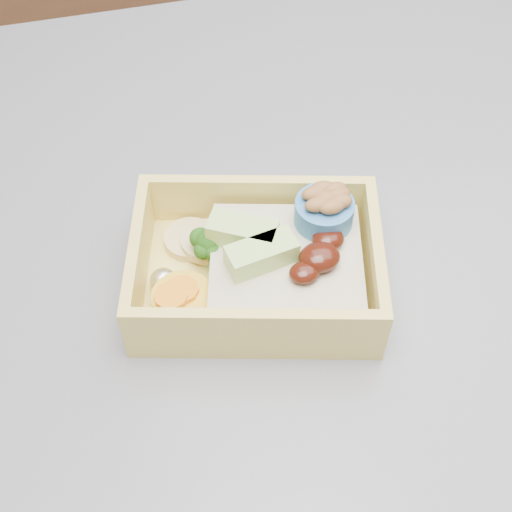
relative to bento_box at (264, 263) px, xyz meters
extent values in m
cube|color=#3B3B40|center=(0.07, -0.06, -0.04)|extent=(1.24, 0.84, 0.04)
cube|color=#DFC75C|center=(-0.01, 0.00, -0.02)|extent=(0.19, 0.16, 0.01)
cube|color=#DFC75C|center=(0.01, 0.05, 0.01)|extent=(0.16, 0.05, 0.04)
cube|color=#DFC75C|center=(-0.02, -0.05, 0.01)|extent=(0.16, 0.05, 0.04)
cube|color=#DFC75C|center=(0.07, -0.02, 0.01)|extent=(0.03, 0.10, 0.04)
cube|color=#DFC75C|center=(-0.08, 0.02, 0.01)|extent=(0.03, 0.10, 0.04)
cube|color=tan|center=(0.01, -0.01, 0.00)|extent=(0.12, 0.11, 0.03)
ellipsoid|color=#320E07|center=(0.03, -0.02, 0.02)|extent=(0.03, 0.03, 0.02)
ellipsoid|color=#320E07|center=(0.04, 0.00, 0.02)|extent=(0.03, 0.02, 0.01)
ellipsoid|color=#320E07|center=(0.02, -0.03, 0.02)|extent=(0.02, 0.02, 0.01)
cube|color=#AAD26E|center=(0.00, -0.01, 0.02)|extent=(0.05, 0.03, 0.02)
cube|color=#AAD26E|center=(-0.01, 0.01, 0.02)|extent=(0.05, 0.04, 0.02)
cylinder|color=#729B53|center=(-0.03, 0.02, -0.01)|extent=(0.01, 0.01, 0.01)
sphere|color=#205212|center=(-0.03, 0.02, 0.01)|extent=(0.02, 0.02, 0.02)
sphere|color=#205212|center=(-0.03, 0.02, 0.01)|extent=(0.01, 0.01, 0.01)
sphere|color=#205212|center=(-0.04, 0.03, 0.01)|extent=(0.01, 0.01, 0.01)
sphere|color=#205212|center=(-0.03, 0.01, 0.01)|extent=(0.01, 0.01, 0.01)
sphere|color=#205212|center=(-0.04, 0.02, 0.01)|extent=(0.01, 0.01, 0.01)
sphere|color=#205212|center=(-0.03, 0.03, 0.01)|extent=(0.01, 0.01, 0.01)
cylinder|color=gold|center=(-0.06, -0.02, 0.00)|extent=(0.04, 0.04, 0.02)
cylinder|color=orange|center=(-0.06, -0.01, 0.01)|extent=(0.02, 0.02, 0.00)
cylinder|color=orange|center=(-0.07, -0.02, 0.01)|extent=(0.02, 0.02, 0.00)
cylinder|color=tan|center=(-0.04, 0.04, -0.01)|extent=(0.04, 0.04, 0.01)
cylinder|color=tan|center=(-0.03, 0.03, -0.01)|extent=(0.04, 0.04, 0.01)
ellipsoid|color=white|center=(-0.01, 0.04, -0.01)|extent=(0.02, 0.02, 0.02)
ellipsoid|color=white|center=(-0.07, 0.01, -0.01)|extent=(0.02, 0.02, 0.02)
cylinder|color=#3470B1|center=(0.05, 0.02, 0.02)|extent=(0.04, 0.04, 0.02)
ellipsoid|color=brown|center=(0.05, 0.02, 0.03)|extent=(0.02, 0.02, 0.01)
ellipsoid|color=brown|center=(0.06, 0.02, 0.03)|extent=(0.02, 0.02, 0.01)
ellipsoid|color=brown|center=(0.04, 0.02, 0.03)|extent=(0.02, 0.02, 0.01)
ellipsoid|color=brown|center=(0.05, 0.01, 0.03)|extent=(0.02, 0.02, 0.01)
ellipsoid|color=brown|center=(0.04, 0.01, 0.03)|extent=(0.02, 0.02, 0.01)
ellipsoid|color=brown|center=(0.05, 0.01, 0.03)|extent=(0.02, 0.02, 0.01)
ellipsoid|color=brown|center=(0.05, 0.03, 0.03)|extent=(0.02, 0.02, 0.01)
ellipsoid|color=brown|center=(0.05, 0.02, 0.03)|extent=(0.02, 0.02, 0.01)
camera|label=1|loc=(-0.08, -0.29, 0.38)|focal=50.00mm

